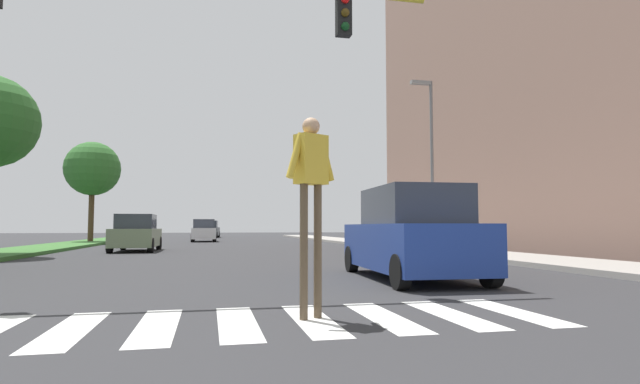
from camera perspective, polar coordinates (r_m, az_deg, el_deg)
The scene contains 12 objects.
ground_plane at distance 29.51m, azimuth -10.99°, elevation -6.09°, with size 140.00×140.00×0.00m, color #2D2D30.
crosswalk at distance 6.17m, azimuth -5.06°, elevation -14.41°, with size 6.75×2.20×0.01m.
median_strip at distance 28.60m, azimuth -28.63°, elevation -5.59°, with size 2.88×64.00×0.15m, color #386B2D.
tree_distant at distance 37.76m, azimuth -24.44°, elevation 2.39°, with size 3.68×3.68×6.80m.
apartment_block_right at distance 29.76m, azimuth 28.10°, elevation 13.31°, with size 11.09×28.92×19.46m, color #937060.
sidewalk_right at distance 29.30m, azimuth 7.80°, elevation -5.99°, with size 3.00×64.00×0.15m, color #9E9991.
street_lamp_right at distance 22.87m, azimuth 12.37°, elevation 4.85°, with size 1.02×0.24×7.50m.
pedestrian_performer at distance 6.23m, azimuth -1.04°, elevation 0.98°, with size 0.70×0.42×2.49m.
suv_crossing at distance 11.09m, azimuth 10.33°, elevation -4.91°, with size 2.15×4.68×1.97m.
sedan_midblock at distance 24.68m, azimuth -20.16°, elevation -4.52°, with size 1.94×4.16×1.70m.
sedan_distant at distance 39.56m, azimuth -13.07°, elevation -4.36°, with size 1.85×4.52×1.69m.
sedan_far_horizon at distance 53.62m, azimuth -12.44°, elevation -4.21°, with size 2.23×4.64×1.77m.
Camera 1 is at (-0.79, 0.53, 1.12)m, focal length 28.16 mm.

